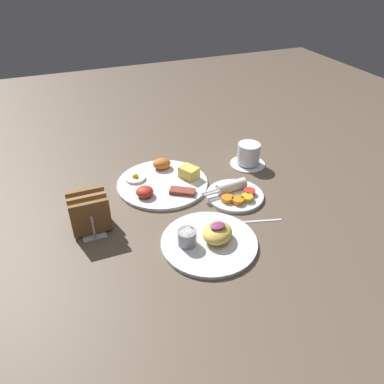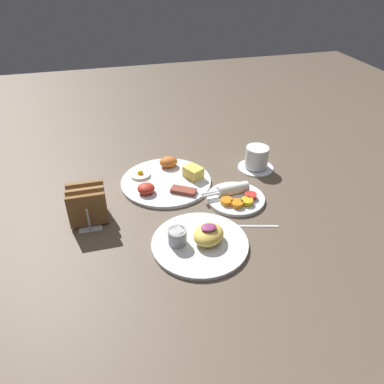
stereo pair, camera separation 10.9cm
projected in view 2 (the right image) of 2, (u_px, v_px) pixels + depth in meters
The scene contains 7 objects.
ground_plane at pixel (170, 212), 1.06m from camera, with size 3.00×3.00×0.00m, color brown.
plate_breakfast at pixel (167, 179), 1.19m from camera, with size 0.29×0.29×0.05m.
plate_condiments at pixel (236, 197), 1.11m from camera, with size 0.19×0.17×0.04m.
plate_foreground at pixel (200, 240), 0.94m from camera, with size 0.25×0.25×0.06m.
toast_rack at pixel (87, 205), 1.01m from camera, with size 0.10×0.12×0.10m.
coffee_cup at pixel (257, 159), 1.25m from camera, with size 0.12×0.12×0.08m.
teaspoon at pixel (247, 225), 1.01m from camera, with size 0.13×0.04×0.01m.
Camera 2 is at (-0.16, -0.84, 0.65)m, focal length 35.00 mm.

